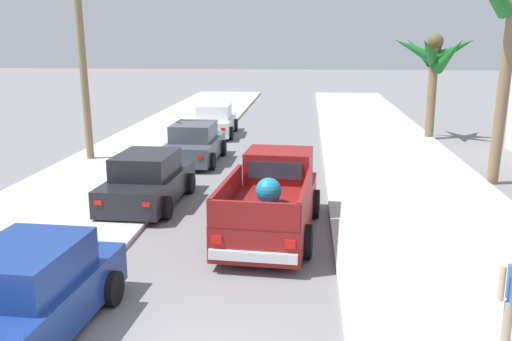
{
  "coord_description": "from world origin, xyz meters",
  "views": [
    {
      "loc": [
        1.71,
        -7.06,
        4.73
      ],
      "look_at": [
        0.34,
        7.82,
        1.2
      ],
      "focal_mm": 39.54,
      "sensor_mm": 36.0,
      "label": 1
    }
  ],
  "objects_px": {
    "palm_tree_left_fore": "(433,56)",
    "car_left_near": "(194,144)",
    "car_right_near": "(26,296)",
    "pickup_truck": "(272,201)",
    "car_left_mid": "(148,181)",
    "car_right_mid": "(215,121)"
  },
  "relations": [
    {
      "from": "car_right_near",
      "to": "car_right_mid",
      "type": "distance_m",
      "value": 19.43
    },
    {
      "from": "car_left_near",
      "to": "palm_tree_left_fore",
      "type": "bearing_deg",
      "value": 30.94
    },
    {
      "from": "car_left_near",
      "to": "car_right_mid",
      "type": "distance_m",
      "value": 6.17
    },
    {
      "from": "pickup_truck",
      "to": "car_left_near",
      "type": "height_order",
      "value": "pickup_truck"
    },
    {
      "from": "car_right_near",
      "to": "palm_tree_left_fore",
      "type": "bearing_deg",
      "value": 62.24
    },
    {
      "from": "pickup_truck",
      "to": "car_right_near",
      "type": "height_order",
      "value": "pickup_truck"
    },
    {
      "from": "car_right_near",
      "to": "car_left_mid",
      "type": "relative_size",
      "value": 1.0
    },
    {
      "from": "car_right_near",
      "to": "car_left_mid",
      "type": "xyz_separation_m",
      "value": [
        -0.13,
        7.46,
        0.0
      ]
    },
    {
      "from": "car_right_near",
      "to": "palm_tree_left_fore",
      "type": "relative_size",
      "value": 0.88
    },
    {
      "from": "car_left_near",
      "to": "palm_tree_left_fore",
      "type": "xyz_separation_m",
      "value": [
        10.09,
        6.05,
        3.2
      ]
    },
    {
      "from": "pickup_truck",
      "to": "car_right_mid",
      "type": "height_order",
      "value": "pickup_truck"
    },
    {
      "from": "palm_tree_left_fore",
      "to": "pickup_truck",
      "type": "bearing_deg",
      "value": -115.47
    },
    {
      "from": "pickup_truck",
      "to": "car_left_near",
      "type": "distance_m",
      "value": 8.52
    },
    {
      "from": "car_right_mid",
      "to": "palm_tree_left_fore",
      "type": "distance_m",
      "value": 10.79
    },
    {
      "from": "car_left_mid",
      "to": "palm_tree_left_fore",
      "type": "height_order",
      "value": "palm_tree_left_fore"
    },
    {
      "from": "car_right_near",
      "to": "pickup_truck",
      "type": "bearing_deg",
      "value": 56.87
    },
    {
      "from": "pickup_truck",
      "to": "palm_tree_left_fore",
      "type": "height_order",
      "value": "palm_tree_left_fore"
    },
    {
      "from": "car_left_near",
      "to": "car_right_near",
      "type": "xyz_separation_m",
      "value": [
        -0.07,
        -13.26,
        0.0
      ]
    },
    {
      "from": "car_left_near",
      "to": "car_right_mid",
      "type": "height_order",
      "value": "same"
    },
    {
      "from": "palm_tree_left_fore",
      "to": "car_left_near",
      "type": "bearing_deg",
      "value": -149.06
    },
    {
      "from": "car_right_near",
      "to": "car_left_mid",
      "type": "height_order",
      "value": "same"
    },
    {
      "from": "car_right_mid",
      "to": "car_left_mid",
      "type": "bearing_deg",
      "value": -89.93
    }
  ]
}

